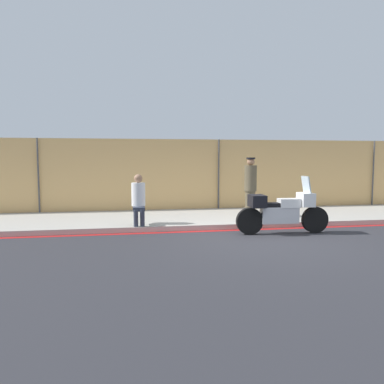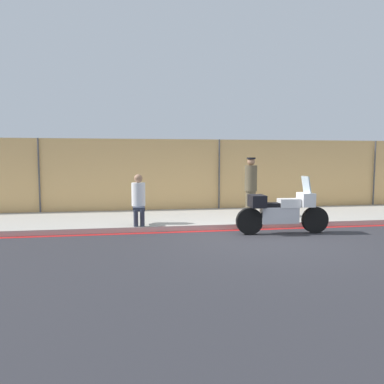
% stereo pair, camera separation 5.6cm
% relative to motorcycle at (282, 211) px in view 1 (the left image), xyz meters
% --- Properties ---
extents(ground_plane, '(120.00, 120.00, 0.00)m').
position_rel_motorcycle_xyz_m(ground_plane, '(-0.68, -0.56, -0.58)').
color(ground_plane, '#2D2D33').
extents(sidewalk, '(43.97, 3.17, 0.14)m').
position_rel_motorcycle_xyz_m(sidewalk, '(-0.68, 2.29, -0.50)').
color(sidewalk, '#ADA89E').
rests_on(sidewalk, ground_plane).
extents(curb_paint_stripe, '(43.97, 0.18, 0.01)m').
position_rel_motorcycle_xyz_m(curb_paint_stripe, '(-0.68, 0.62, -0.57)').
color(curb_paint_stripe, red).
rests_on(curb_paint_stripe, ground_plane).
extents(storefront_fence, '(41.78, 0.17, 2.52)m').
position_rel_motorcycle_xyz_m(storefront_fence, '(-0.68, 3.97, 0.69)').
color(storefront_fence, '#E5B26B').
rests_on(storefront_fence, ground_plane).
extents(motorcycle, '(2.36, 0.56, 1.44)m').
position_rel_motorcycle_xyz_m(motorcycle, '(0.00, 0.00, 0.00)').
color(motorcycle, black).
rests_on(motorcycle, ground_plane).
extents(officer_standing, '(0.37, 0.37, 1.76)m').
position_rel_motorcycle_xyz_m(officer_standing, '(-0.17, 1.94, 0.47)').
color(officer_standing, brown).
rests_on(officer_standing, sidewalk).
extents(person_seated_on_curb, '(0.36, 0.67, 1.32)m').
position_rel_motorcycle_xyz_m(person_seated_on_curb, '(-3.51, 1.17, 0.30)').
color(person_seated_on_curb, '#2D3342').
rests_on(person_seated_on_curb, sidewalk).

